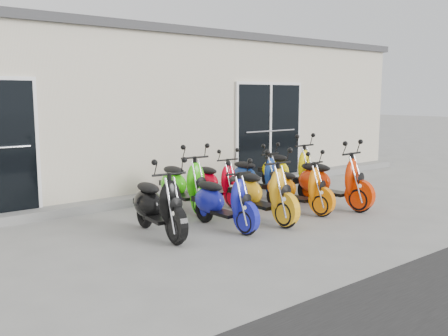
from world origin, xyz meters
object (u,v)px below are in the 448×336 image
at_px(scooter_front_blue, 223,193).
at_px(scooter_back_green, 184,177).
at_px(scooter_front_orange_a, 262,184).
at_px(scooter_back_yellow, 289,163).
at_px(scooter_front_black, 158,196).
at_px(scooter_front_red, 332,173).
at_px(scooter_front_orange_b, 297,181).
at_px(scooter_back_blue, 257,170).
at_px(scooter_back_red, 217,175).

relative_size(scooter_front_blue, scooter_back_green, 0.90).
xyz_separation_m(scooter_front_orange_a, scooter_back_yellow, (2.03, 1.34, 0.02)).
xyz_separation_m(scooter_front_black, scooter_back_yellow, (3.76, 1.03, 0.04)).
bearing_deg(scooter_back_yellow, scooter_front_blue, -157.01).
bearing_deg(scooter_front_red, scooter_back_yellow, 71.23).
xyz_separation_m(scooter_front_blue, scooter_back_yellow, (2.79, 1.31, 0.08)).
bearing_deg(scooter_front_orange_b, scooter_front_blue, 174.76).
height_order(scooter_front_black, scooter_back_yellow, scooter_back_yellow).
relative_size(scooter_front_black, scooter_back_green, 0.97).
relative_size(scooter_front_red, scooter_back_blue, 1.13).
bearing_deg(scooter_back_red, scooter_back_green, -171.00).
height_order(scooter_back_green, scooter_back_red, scooter_back_green).
xyz_separation_m(scooter_front_black, scooter_back_green, (1.17, 1.07, 0.02)).
xyz_separation_m(scooter_back_red, scooter_back_blue, (0.97, -0.03, 0.02)).
bearing_deg(scooter_front_orange_a, scooter_front_orange_b, 7.20).
bearing_deg(scooter_front_red, scooter_front_orange_b, 164.81).
bearing_deg(scooter_back_red, scooter_front_blue, -122.83).
bearing_deg(scooter_front_blue, scooter_front_orange_b, -0.20).
relative_size(scooter_front_orange_a, scooter_back_blue, 1.09).
xyz_separation_m(scooter_front_black, scooter_back_red, (1.98, 1.17, -0.05)).
distance_m(scooter_front_orange_a, scooter_front_orange_b, 0.92).
distance_m(scooter_front_orange_a, scooter_back_red, 1.49).
distance_m(scooter_back_green, scooter_back_red, 0.82).
distance_m(scooter_front_orange_a, scooter_front_red, 1.68).
bearing_deg(scooter_back_yellow, scooter_back_red, 173.61).
bearing_deg(scooter_back_blue, scooter_front_red, -78.23).
bearing_deg(scooter_front_black, scooter_back_blue, 26.95).
xyz_separation_m(scooter_back_red, scooter_back_yellow, (1.79, -0.13, 0.10)).
bearing_deg(scooter_front_orange_b, scooter_front_black, 168.24).
height_order(scooter_back_red, scooter_back_yellow, scooter_back_yellow).
height_order(scooter_front_orange_a, scooter_front_orange_b, scooter_front_orange_a).
bearing_deg(scooter_front_orange_b, scooter_back_red, 109.09).
bearing_deg(scooter_back_green, scooter_back_red, 11.04).
bearing_deg(scooter_back_red, scooter_front_orange_b, -62.08).
relative_size(scooter_front_orange_a, scooter_back_green, 1.00).
distance_m(scooter_back_red, scooter_back_yellow, 1.80).
xyz_separation_m(scooter_front_orange_b, scooter_back_green, (-1.49, 1.29, 0.06)).
bearing_deg(scooter_back_red, scooter_front_red, -44.93).
xyz_separation_m(scooter_front_blue, scooter_back_red, (1.00, 1.44, -0.02)).
bearing_deg(scooter_front_orange_b, scooter_front_red, -17.45).
relative_size(scooter_front_blue, scooter_back_red, 1.03).
relative_size(scooter_front_black, scooter_front_orange_b, 1.07).
bearing_deg(scooter_front_orange_a, scooter_front_blue, -179.80).
bearing_deg(scooter_back_yellow, scooter_back_blue, 170.66).
height_order(scooter_front_black, scooter_back_green, scooter_back_green).
distance_m(scooter_front_red, scooter_back_red, 2.10).
bearing_deg(scooter_front_black, scooter_front_blue, -9.78).
xyz_separation_m(scooter_front_blue, scooter_back_blue, (1.97, 1.41, 0.01)).
bearing_deg(scooter_front_orange_a, scooter_back_green, 115.06).
bearing_deg(scooter_front_black, scooter_back_yellow, 21.24).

